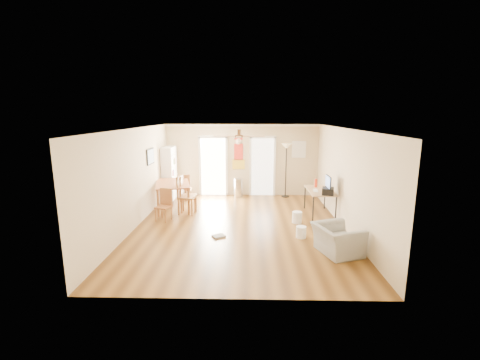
{
  "coord_description": "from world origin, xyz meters",
  "views": [
    {
      "loc": [
        0.22,
        -8.33,
        2.97
      ],
      "look_at": [
        0.0,
        0.6,
        1.15
      ],
      "focal_mm": 24.46,
      "sensor_mm": 36.0,
      "label": 1
    }
  ],
  "objects_px": {
    "computer_desk": "(319,202)",
    "wastebasket_b": "(301,232)",
    "dining_chair_right_b": "(187,195)",
    "dining_chair_far": "(185,187)",
    "dining_table": "(173,196)",
    "trash_can": "(238,188)",
    "torchiere_lamp": "(286,170)",
    "printer": "(328,191)",
    "wastebasket_a": "(297,217)",
    "bookshelf": "(169,173)",
    "dining_chair_right_a": "(189,194)",
    "dining_chair_near": "(163,205)",
    "armchair": "(337,240)"
  },
  "relations": [
    {
      "from": "dining_chair_right_b",
      "to": "trash_can",
      "type": "xyz_separation_m",
      "value": [
        1.47,
        2.06,
        -0.23
      ]
    },
    {
      "from": "wastebasket_b",
      "to": "printer",
      "type": "bearing_deg",
      "value": 55.05
    },
    {
      "from": "printer",
      "to": "wastebasket_a",
      "type": "xyz_separation_m",
      "value": [
        -0.87,
        -0.22,
        -0.7
      ]
    },
    {
      "from": "computer_desk",
      "to": "armchair",
      "type": "bearing_deg",
      "value": -94.08
    },
    {
      "from": "trash_can",
      "to": "bookshelf",
      "type": "bearing_deg",
      "value": -173.46
    },
    {
      "from": "dining_chair_far",
      "to": "trash_can",
      "type": "bearing_deg",
      "value": -164.19
    },
    {
      "from": "trash_can",
      "to": "torchiere_lamp",
      "type": "bearing_deg",
      "value": 1.96
    },
    {
      "from": "dining_chair_near",
      "to": "armchair",
      "type": "height_order",
      "value": "dining_chair_near"
    },
    {
      "from": "dining_chair_right_a",
      "to": "wastebasket_a",
      "type": "bearing_deg",
      "value": -112.02
    },
    {
      "from": "torchiere_lamp",
      "to": "printer",
      "type": "bearing_deg",
      "value": -72.05
    },
    {
      "from": "dining_table",
      "to": "dining_chair_far",
      "type": "bearing_deg",
      "value": 77.03
    },
    {
      "from": "trash_can",
      "to": "wastebasket_b",
      "type": "xyz_separation_m",
      "value": [
        1.65,
        -3.95,
        -0.2
      ]
    },
    {
      "from": "wastebasket_a",
      "to": "dining_table",
      "type": "bearing_deg",
      "value": 160.67
    },
    {
      "from": "trash_can",
      "to": "printer",
      "type": "relative_size",
      "value": 1.87
    },
    {
      "from": "dining_table",
      "to": "wastebasket_a",
      "type": "height_order",
      "value": "dining_table"
    },
    {
      "from": "computer_desk",
      "to": "armchair",
      "type": "height_order",
      "value": "computer_desk"
    },
    {
      "from": "bookshelf",
      "to": "computer_desk",
      "type": "bearing_deg",
      "value": -19.62
    },
    {
      "from": "trash_can",
      "to": "dining_chair_near",
      "type": "bearing_deg",
      "value": -126.24
    },
    {
      "from": "dining_table",
      "to": "dining_chair_right_a",
      "type": "xyz_separation_m",
      "value": [
        0.55,
        -0.29,
        0.14
      ]
    },
    {
      "from": "dining_chair_far",
      "to": "wastebasket_a",
      "type": "xyz_separation_m",
      "value": [
        3.52,
        -2.25,
        -0.31
      ]
    },
    {
      "from": "dining_chair_right_b",
      "to": "dining_chair_far",
      "type": "bearing_deg",
      "value": 21.19
    },
    {
      "from": "wastebasket_b",
      "to": "computer_desk",
      "type": "bearing_deg",
      "value": 66.04
    },
    {
      "from": "trash_can",
      "to": "dining_table",
      "type": "bearing_deg",
      "value": -142.9
    },
    {
      "from": "dining_table",
      "to": "printer",
      "type": "bearing_deg",
      "value": -13.39
    },
    {
      "from": "dining_table",
      "to": "dining_chair_right_a",
      "type": "distance_m",
      "value": 0.64
    },
    {
      "from": "dining_chair_far",
      "to": "wastebasket_b",
      "type": "bearing_deg",
      "value": 133.57
    },
    {
      "from": "bookshelf",
      "to": "trash_can",
      "type": "height_order",
      "value": "bookshelf"
    },
    {
      "from": "dining_chair_near",
      "to": "computer_desk",
      "type": "height_order",
      "value": "dining_chair_near"
    },
    {
      "from": "dining_chair_near",
      "to": "torchiere_lamp",
      "type": "xyz_separation_m",
      "value": [
        3.73,
        2.81,
        0.52
      ]
    },
    {
      "from": "computer_desk",
      "to": "armchair",
      "type": "distance_m",
      "value": 2.76
    },
    {
      "from": "dining_chair_right_b",
      "to": "dining_table",
      "type": "bearing_deg",
      "value": 54.4
    },
    {
      "from": "computer_desk",
      "to": "wastebasket_b",
      "type": "xyz_separation_m",
      "value": [
        -0.82,
        -1.86,
        -0.24
      ]
    },
    {
      "from": "dining_chair_right_a",
      "to": "trash_can",
      "type": "bearing_deg",
      "value": -43.23
    },
    {
      "from": "torchiere_lamp",
      "to": "armchair",
      "type": "bearing_deg",
      "value": -83.39
    },
    {
      "from": "bookshelf",
      "to": "wastebasket_b",
      "type": "xyz_separation_m",
      "value": [
        4.07,
        -3.67,
        -0.78
      ]
    },
    {
      "from": "bookshelf",
      "to": "printer",
      "type": "height_order",
      "value": "bookshelf"
    },
    {
      "from": "trash_can",
      "to": "wastebasket_b",
      "type": "relative_size",
      "value": 2.39
    },
    {
      "from": "dining_chair_right_a",
      "to": "torchiere_lamp",
      "type": "height_order",
      "value": "torchiere_lamp"
    },
    {
      "from": "dining_chair_far",
      "to": "torchiere_lamp",
      "type": "relative_size",
      "value": 0.49
    },
    {
      "from": "bookshelf",
      "to": "trash_can",
      "type": "bearing_deg",
      "value": 7.31
    },
    {
      "from": "trash_can",
      "to": "printer",
      "type": "height_order",
      "value": "printer"
    },
    {
      "from": "dining_chair_right_b",
      "to": "torchiere_lamp",
      "type": "height_order",
      "value": "torchiere_lamp"
    },
    {
      "from": "printer",
      "to": "wastebasket_b",
      "type": "bearing_deg",
      "value": -109.63
    },
    {
      "from": "torchiere_lamp",
      "to": "wastebasket_b",
      "type": "relative_size",
      "value": 6.84
    },
    {
      "from": "bookshelf",
      "to": "dining_chair_right_a",
      "type": "height_order",
      "value": "bookshelf"
    },
    {
      "from": "dining_chair_far",
      "to": "computer_desk",
      "type": "height_order",
      "value": "dining_chair_far"
    },
    {
      "from": "dining_chair_right_a",
      "to": "bookshelf",
      "type": "bearing_deg",
      "value": 27.19
    },
    {
      "from": "trash_can",
      "to": "wastebasket_a",
      "type": "height_order",
      "value": "trash_can"
    },
    {
      "from": "dining_table",
      "to": "wastebasket_b",
      "type": "distance_m",
      "value": 4.41
    },
    {
      "from": "dining_table",
      "to": "torchiere_lamp",
      "type": "xyz_separation_m",
      "value": [
        3.73,
        1.59,
        0.55
      ]
    }
  ]
}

